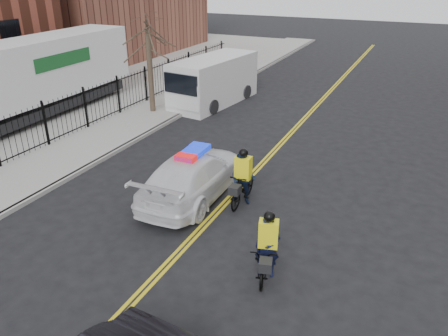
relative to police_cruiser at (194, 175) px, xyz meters
name	(u,v)px	position (x,y,z in m)	size (l,w,h in m)	color
ground	(183,248)	(1.20, -2.86, -0.77)	(120.00, 120.00, 0.00)	black
center_line_left	(274,149)	(1.12, 5.14, -0.76)	(0.10, 60.00, 0.01)	gold
center_line_right	(278,149)	(1.28, 5.14, -0.76)	(0.10, 60.00, 0.01)	gold
sidewalk	(132,123)	(-6.30, 5.14, -0.70)	(3.00, 60.00, 0.15)	gray
curb	(158,128)	(-4.80, 5.14, -0.70)	(0.20, 60.00, 0.15)	gray
iron_fence	(106,102)	(-7.80, 5.14, 0.23)	(0.12, 28.00, 2.00)	black
street_tree	(148,46)	(-6.40, 7.14, 2.76)	(3.20, 3.20, 4.80)	#372920
police_cruiser	(194,175)	(0.00, 0.00, 0.00)	(2.28, 5.32, 1.69)	white
cargo_van	(212,82)	(-4.32, 10.11, 0.50)	(2.98, 6.41, 2.59)	silver
semi_trailer	(32,75)	(-11.34, 3.99, 1.46)	(2.84, 12.68, 3.93)	white
cyclist_near	(267,253)	(3.71, -2.96, -0.13)	(1.13, 1.98, 1.84)	black
cyclist_far	(243,182)	(1.71, 0.21, 0.00)	(0.88, 1.94, 1.95)	black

